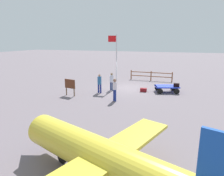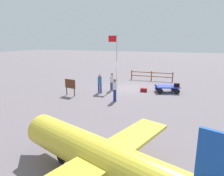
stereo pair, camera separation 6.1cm
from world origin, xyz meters
TOP-DOWN VIEW (x-y plane):
  - ground_plane at (0.00, 0.00)m, footprint 120.00×120.00m
  - luggage_cart at (-3.53, 0.35)m, footprint 2.26×1.82m
  - suitcase_tan at (-4.33, 0.39)m, footprint 0.49×0.35m
  - suitcase_grey at (-1.60, 0.83)m, footprint 0.59×0.37m
  - worker_lead at (-0.10, 4.35)m, footprint 0.44×0.44m
  - worker_trailing at (1.22, 1.32)m, footprint 0.44×0.44m
  - worker_supervisor at (1.91, 2.49)m, footprint 0.34×0.34m
  - airplane_near at (-2.52, 12.97)m, footprint 7.54×6.22m
  - flagpole at (1.22, 0.22)m, footprint 0.83×0.20m
  - signboard at (3.83, 4.12)m, footprint 1.02×0.25m
  - wooden_fence at (-1.45, -4.39)m, footprint 4.69×0.15m

SIDE VIEW (x-z plane):
  - ground_plane at x=0.00m, z-range 0.00..0.00m
  - suitcase_grey at x=-1.60m, z-range 0.00..0.31m
  - luggage_cart at x=-3.53m, z-range 0.15..0.71m
  - wooden_fence at x=-1.45m, z-range 0.09..1.16m
  - suitcase_tan at x=-4.33m, z-range 0.57..0.86m
  - signboard at x=3.83m, z-range 0.21..1.58m
  - worker_trailing at x=1.22m, z-range 0.13..1.72m
  - worker_supervisor at x=1.91m, z-range 0.13..1.76m
  - worker_lead at x=-0.10m, z-range 0.14..1.85m
  - airplane_near at x=-2.52m, z-range -0.36..2.44m
  - flagpole at x=1.22m, z-range 0.42..5.36m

